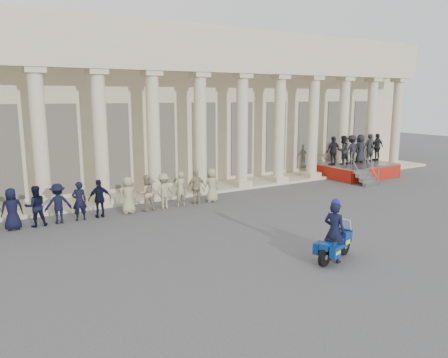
# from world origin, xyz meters

# --- Properties ---
(ground) EXTENTS (90.00, 90.00, 0.00)m
(ground) POSITION_xyz_m (0.00, 0.00, 0.00)
(ground) COLOR #464648
(ground) RESTS_ON ground
(building) EXTENTS (40.00, 12.50, 9.00)m
(building) POSITION_xyz_m (-0.00, 14.74, 4.52)
(building) COLOR #C4B793
(building) RESTS_ON ground
(officer_rank) EXTENTS (15.47, 0.62, 1.64)m
(officer_rank) POSITION_xyz_m (-6.45, 6.12, 0.82)
(officer_rank) COLOR black
(officer_rank) RESTS_ON ground
(reviewing_stand) EXTENTS (5.06, 4.18, 2.69)m
(reviewing_stand) POSITION_xyz_m (12.01, 7.11, 1.51)
(reviewing_stand) COLOR gray
(reviewing_stand) RESTS_ON ground
(motorcycle) EXTENTS (1.86, 1.03, 1.23)m
(motorcycle) POSITION_xyz_m (0.33, -2.69, 0.53)
(motorcycle) COLOR black
(motorcycle) RESTS_ON ground
(rider) EXTENTS (0.65, 0.81, 2.02)m
(rider) POSITION_xyz_m (0.23, -2.72, 0.99)
(rider) COLOR black
(rider) RESTS_ON ground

